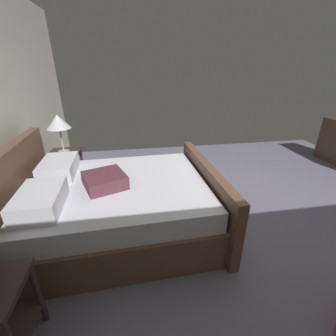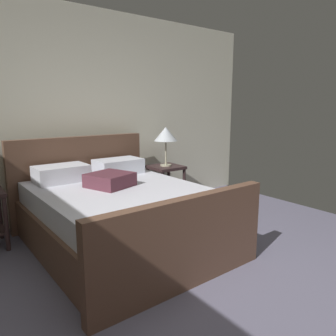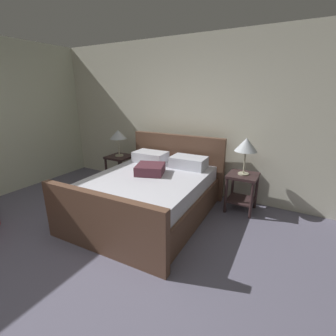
# 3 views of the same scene
# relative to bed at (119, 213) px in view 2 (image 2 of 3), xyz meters

# --- Properties ---
(ground_plane) EXTENTS (5.54, 5.81, 0.02)m
(ground_plane) POSITION_rel_bed_xyz_m (0.06, -1.74, -0.35)
(ground_plane) COLOR slate
(wall_back) EXTENTS (5.66, 0.12, 2.68)m
(wall_back) POSITION_rel_bed_xyz_m (0.06, 1.22, 1.00)
(wall_back) COLOR beige
(wall_back) RESTS_ON ground
(bed) EXTENTS (1.79, 2.17, 1.08)m
(bed) POSITION_rel_bed_xyz_m (0.00, 0.00, 0.00)
(bed) COLOR brown
(bed) RESTS_ON ground
(nightstand_right) EXTENTS (0.44, 0.44, 0.60)m
(nightstand_right) POSITION_rel_bed_xyz_m (1.18, 0.80, 0.06)
(nightstand_right) COLOR #362425
(nightstand_right) RESTS_ON ground
(table_lamp_right) EXTENTS (0.33, 0.33, 0.56)m
(table_lamp_right) POSITION_rel_bed_xyz_m (1.18, 0.80, 0.70)
(table_lamp_right) COLOR #B7B293
(table_lamp_right) RESTS_ON nightstand_right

